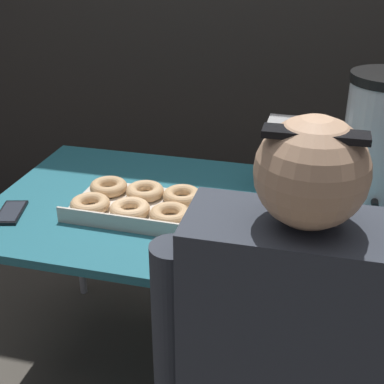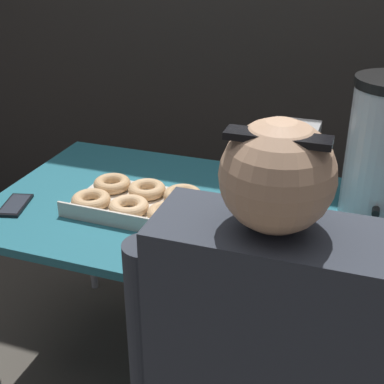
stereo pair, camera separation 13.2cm
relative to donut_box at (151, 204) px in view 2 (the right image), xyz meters
name	(u,v)px [view 2 (the right image)]	position (x,y,z in m)	size (l,w,h in m)	color
ground_plane	(203,375)	(0.16, 0.06, -0.74)	(12.00, 12.00, 0.00)	#4C473F
folding_table	(205,222)	(0.16, 0.06, -0.07)	(1.41, 0.81, 0.72)	#236675
donut_box	(151,204)	(0.00, 0.00, 0.00)	(0.58, 0.31, 0.05)	beige
cell_phone	(15,205)	(-0.43, -0.12, -0.02)	(0.11, 0.16, 0.01)	black
space_heater	(292,161)	(0.40, 0.27, 0.10)	(0.15, 0.15, 0.25)	#9E9E9E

